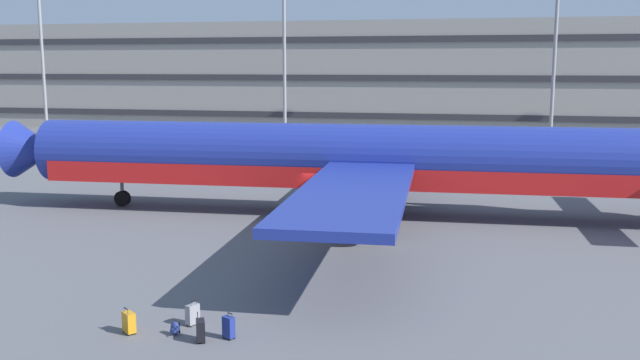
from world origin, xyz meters
name	(u,v)px	position (x,y,z in m)	size (l,w,h in m)	color
ground_plane	(327,219)	(0.00, 0.00, 0.00)	(600.00, 600.00, 0.00)	#5B5B60
terminal_structure	(414,77)	(0.00, 53.67, 6.62)	(168.07, 16.28, 13.25)	gray
airliner	(364,160)	(1.75, 1.45, 3.04)	(41.86, 33.95, 10.27)	navy
light_mast_far_left	(41,32)	(-42.12, 38.35, 11.93)	(1.80, 0.50, 20.52)	gray
light_mast_left	(284,21)	(-12.74, 38.35, 12.79)	(1.80, 0.50, 22.19)	gray
suitcase_upright	(193,314)	(-1.01, -15.95, 0.36)	(0.39, 0.48, 0.84)	gray
suitcase_navy	(129,322)	(-2.64, -17.01, 0.36)	(0.52, 0.49, 0.83)	orange
suitcase_large	(201,330)	(-0.26, -17.15, 0.36)	(0.42, 0.53, 0.89)	black
suitcase_purple	(229,327)	(0.48, -16.76, 0.37)	(0.42, 0.37, 0.79)	navy
backpack_orange	(175,329)	(-1.22, -16.84, 0.21)	(0.38, 0.34, 0.48)	navy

